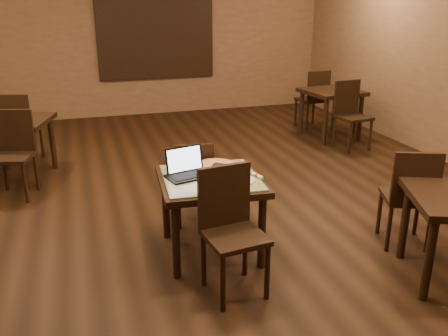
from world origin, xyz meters
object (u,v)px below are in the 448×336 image
object	(u,v)px
chair_main_near	(230,223)
other_table_b_chair_far	(19,124)
other_table_a_chair_near	(350,111)
other_table_a_chair_far	(314,96)
tiled_table	(211,187)
other_table_b	(15,129)
other_table_c_chair_far	(410,193)
laptop	(186,168)
pizza_pan	(216,167)
chair_main_far	(194,179)
other_table_a	(331,98)
other_table_b_chair_near	(14,148)

from	to	relation	value
chair_main_near	other_table_b_chair_far	bearing A→B (deg)	108.89
other_table_a_chair_near	other_table_a_chair_far	distance (m)	1.25
tiled_table	other_table_a_chair_far	xyz separation A→B (m)	(3.06, 3.83, -0.05)
other_table_b	other_table_c_chair_far	xyz separation A→B (m)	(3.72, -3.17, -0.10)
chair_main_near	laptop	size ratio (longest dim) A/B	2.51
chair_main_near	other_table_a_chair_near	size ratio (longest dim) A/B	0.97
pizza_pan	other_table_a_chair_far	world-z (taller)	other_table_a_chair_far
chair_main_far	other_table_a_chair_far	bearing A→B (deg)	-127.28
other_table_a	other_table_b	xyz separation A→B (m)	(-4.95, -0.51, -0.02)
other_table_a_chair_far	other_table_b_chair_far	size ratio (longest dim) A/B	1.03
tiled_table	other_table_b_chair_near	size ratio (longest dim) A/B	0.95
other_table_a_chair_near	other_table_b_chair_near	world-z (taller)	other_table_a_chair_near
tiled_table	other_table_a_chair_far	world-z (taller)	other_table_a_chair_far
other_table_b	other_table_c_chair_far	size ratio (longest dim) A/B	1.06
other_table_b	pizza_pan	bearing A→B (deg)	-34.99
laptop	other_table_b	xyz separation A→B (m)	(-1.70, 2.58, -0.16)
tiled_table	pizza_pan	size ratio (longest dim) A/B	3.02
other_table_a	other_table_a_chair_near	size ratio (longest dim) A/B	0.92
other_table_a_chair_far	other_table_c_chair_far	world-z (taller)	other_table_a_chair_far
other_table_b	other_table_c_chair_far	world-z (taller)	other_table_c_chair_far
pizza_pan	other_table_a_chair_far	xyz separation A→B (m)	(2.94, 3.59, -0.16)
chair_main_near	other_table_a	xyz separation A→B (m)	(3.06, 3.81, 0.10)
tiled_table	other_table_b_chair_far	size ratio (longest dim) A/B	0.95
other_table_a	other_table_a_chair_far	world-z (taller)	other_table_a_chair_far
chair_main_far	other_table_a	world-z (taller)	chair_main_far
laptop	other_table_b	world-z (taller)	laptop
laptop	other_table_a	size ratio (longest dim) A/B	0.42
chair_main_near	other_table_a_chair_far	distance (m)	5.40
chair_main_far	other_table_a	bearing A→B (deg)	-133.36
laptop	pizza_pan	xyz separation A→B (m)	(0.32, 0.13, -0.06)
pizza_pan	other_table_a_chair_far	distance (m)	4.64
chair_main_near	other_table_c_chair_far	size ratio (longest dim) A/B	1.04
chair_main_near	other_table_a_chair_near	distance (m)	4.41
other_table_a_chair_near	other_table_b_chair_far	world-z (taller)	other_table_a_chair_near
other_table_b_chair_near	other_table_c_chair_far	xyz separation A→B (m)	(3.69, -2.56, -0.02)
chair_main_far	other_table_a_chair_near	bearing A→B (deg)	-140.83
chair_main_far	other_table_b_chair_near	distance (m)	2.37
other_table_a_chair_near	other_table_a	bearing A→B (deg)	82.26
other_table_a_chair_far	other_table_a	bearing A→B (deg)	82.26
chair_main_near	other_table_a_chair_near	world-z (taller)	other_table_a_chair_near
chair_main_far	other_table_b_chair_near	bearing A→B (deg)	-31.66
other_table_a_chair_far	other_table_b_chair_near	distance (m)	5.24
other_table_a	other_table_b	distance (m)	4.98
tiled_table	other_table_b_chair_far	bearing A→B (deg)	124.59
chair_main_near	other_table_a	size ratio (longest dim) A/B	1.06
other_table_a_chair_near	other_table_a_chair_far	world-z (taller)	same
pizza_pan	tiled_table	bearing A→B (deg)	-116.57
other_table_b_chair_near	chair_main_far	bearing A→B (deg)	-22.57
other_table_a_chair_near	other_table_b_chair_near	size ratio (longest dim) A/B	1.03
tiled_table	chair_main_near	size ratio (longest dim) A/B	0.94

